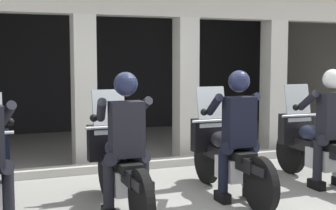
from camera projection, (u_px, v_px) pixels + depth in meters
The scene contains 9 objects.
ground_plane at pixel (115, 156), 8.57m from camera, with size 80.00×80.00×0.00m, color gray.
station_building at pixel (105, 49), 9.93m from camera, with size 9.87×4.38×3.00m.
kerb_strip at pixel (147, 164), 7.67m from camera, with size 9.37×0.24×0.12m, color #B7B5AD.
motorcycle_center_left at pixel (119, 166), 5.57m from camera, with size 0.62×2.04×1.35m.
police_officer_center_left at pixel (126, 132), 5.26m from camera, with size 0.63×0.61×1.58m.
motorcycle_center_right at pixel (226, 155), 6.16m from camera, with size 0.62×2.04×1.35m.
police_officer_center_right at pixel (238, 124), 5.86m from camera, with size 0.63×0.61×1.58m.
motorcycle_far_right at pixel (316, 147), 6.73m from camera, with size 0.62×2.04×1.35m.
police_officer_far_right at pixel (331, 118), 6.43m from camera, with size 0.63×0.61×1.58m.
Camera 1 is at (-2.16, -5.22, 1.74)m, focal length 52.07 mm.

